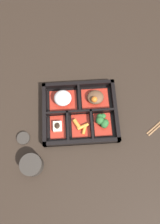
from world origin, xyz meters
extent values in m
plane|color=black|center=(0.00, 0.00, 0.00)|extent=(3.00, 3.00, 0.00)
cube|color=black|center=(0.00, 0.00, 0.01)|extent=(0.29, 0.25, 0.01)
cube|color=black|center=(0.00, -0.12, 0.02)|extent=(0.29, 0.01, 0.04)
cube|color=black|center=(0.00, 0.12, 0.02)|extent=(0.29, 0.01, 0.04)
cube|color=black|center=(-0.14, 0.00, 0.02)|extent=(0.01, 0.25, 0.04)
cube|color=black|center=(0.14, 0.00, 0.02)|extent=(0.01, 0.25, 0.04)
cube|color=black|center=(0.00, 0.00, 0.02)|extent=(0.26, 0.01, 0.04)
cube|color=black|center=(-0.05, -0.05, 0.02)|extent=(0.01, 0.11, 0.04)
cube|color=black|center=(0.04, -0.05, 0.02)|extent=(0.01, 0.11, 0.04)
cube|color=black|center=(0.00, 0.06, 0.02)|extent=(0.01, 0.11, 0.04)
cube|color=maroon|center=(-0.06, 0.06, 0.01)|extent=(0.11, 0.08, 0.01)
ellipsoid|color=silver|center=(-0.06, 0.06, 0.04)|extent=(0.07, 0.06, 0.05)
cube|color=maroon|center=(0.06, 0.06, 0.01)|extent=(0.11, 0.08, 0.01)
ellipsoid|color=brown|center=(0.06, 0.06, 0.03)|extent=(0.07, 0.06, 0.03)
sphere|color=#D1661E|center=(0.06, 0.04, 0.05)|extent=(0.02, 0.02, 0.02)
cube|color=maroon|center=(-0.09, -0.05, 0.01)|extent=(0.06, 0.09, 0.01)
cube|color=beige|center=(-0.09, -0.05, 0.02)|extent=(0.03, 0.04, 0.02)
ellipsoid|color=black|center=(-0.09, -0.05, 0.04)|extent=(0.02, 0.02, 0.01)
cube|color=maroon|center=(0.00, -0.05, 0.01)|extent=(0.07, 0.09, 0.01)
cylinder|color=orange|center=(0.01, -0.06, 0.02)|extent=(0.05, 0.03, 0.01)
cylinder|color=orange|center=(0.01, -0.07, 0.02)|extent=(0.02, 0.03, 0.01)
cylinder|color=orange|center=(-0.01, -0.05, 0.02)|extent=(0.03, 0.04, 0.02)
cube|color=maroon|center=(0.08, -0.05, 0.01)|extent=(0.07, 0.09, 0.01)
sphere|color=#265B28|center=(0.07, -0.04, 0.03)|extent=(0.03, 0.03, 0.03)
sphere|color=#265B28|center=(0.09, -0.05, 0.03)|extent=(0.03, 0.03, 0.03)
sphere|color=#265B28|center=(0.09, -0.02, 0.03)|extent=(0.02, 0.02, 0.02)
sphere|color=#265B28|center=(0.09, -0.06, 0.03)|extent=(0.03, 0.03, 0.03)
sphere|color=#265B28|center=(0.07, -0.02, 0.03)|extent=(0.03, 0.03, 0.03)
cylinder|color=#2D2823|center=(-0.18, -0.19, 0.03)|extent=(0.08, 0.08, 0.05)
cylinder|color=#597A38|center=(-0.18, -0.19, 0.05)|extent=(0.06, 0.06, 0.01)
cylinder|color=#2D2823|center=(-0.22, -0.09, 0.01)|extent=(0.05, 0.05, 0.01)
cylinder|color=black|center=(-0.22, -0.09, 0.01)|extent=(0.03, 0.03, 0.00)
camera|label=1|loc=(-0.02, -0.26, 0.83)|focal=35.00mm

